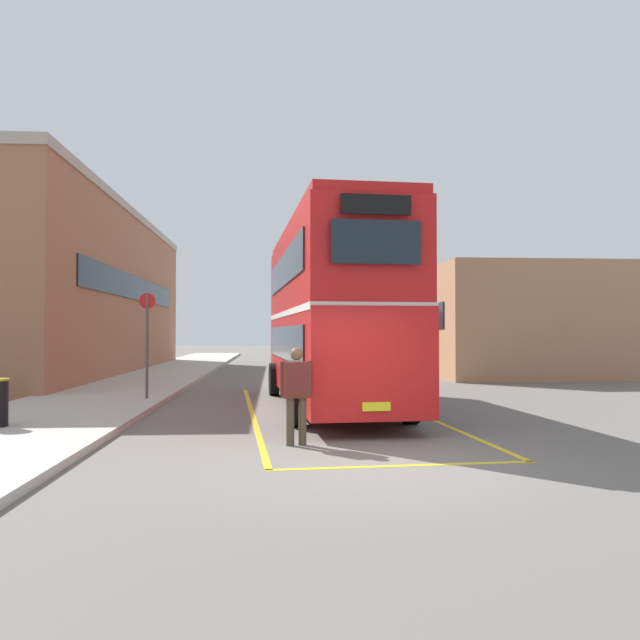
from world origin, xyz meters
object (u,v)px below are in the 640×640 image
object	(u,v)px
bus_stop_sign	(147,335)
double_decker_bus	(329,312)
single_deck_bus	(374,338)
pedestrian_boarding	(296,389)

from	to	relation	value
bus_stop_sign	double_decker_bus	bearing A→B (deg)	-13.20
single_deck_bus	pedestrian_boarding	world-z (taller)	single_deck_bus
double_decker_bus	pedestrian_boarding	bearing A→B (deg)	-100.94
double_decker_bus	single_deck_bus	bearing A→B (deg)	77.02
single_deck_bus	bus_stop_sign	size ratio (longest dim) A/B	3.06
pedestrian_boarding	bus_stop_sign	distance (m)	7.76
bus_stop_sign	pedestrian_boarding	bearing A→B (deg)	-59.59
double_decker_bus	single_deck_bus	size ratio (longest dim) A/B	1.19
double_decker_bus	single_deck_bus	xyz separation A→B (m)	(3.92, 17.02, -0.87)
single_deck_bus	pedestrian_boarding	bearing A→B (deg)	-102.49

